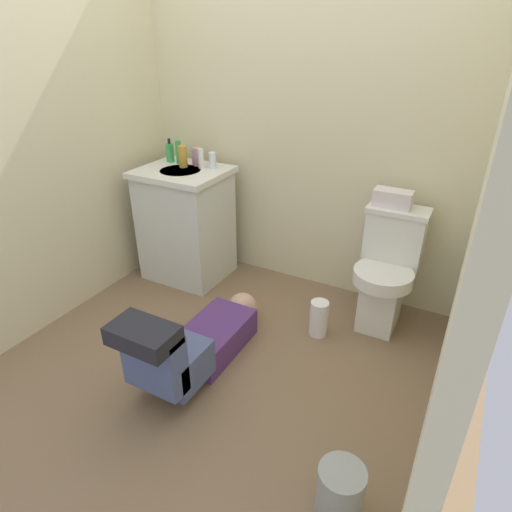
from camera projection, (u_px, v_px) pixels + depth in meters
The scene contains 17 objects.
ground_plane at pixel (227, 350), 2.60m from camera, with size 2.75×2.91×0.04m, color #7D6245.
wall_back at pixel (302, 112), 2.81m from camera, with size 2.41×0.08×2.40m, color beige.
wall_left at pixel (49, 122), 2.52m from camera, with size 0.08×1.91×2.40m, color beige.
wall_right at pixel (497, 182), 1.55m from camera, with size 0.08×1.91×2.40m, color beige.
toilet at pixel (387, 271), 2.66m from camera, with size 0.36×0.46×0.75m.
vanity_cabinet at pixel (186, 223), 3.18m from camera, with size 0.60×0.52×0.82m.
faucet at pixel (193, 157), 3.08m from camera, with size 0.02×0.02×0.10m, color silver.
person_plumber at pixel (194, 342), 2.36m from camera, with size 0.39×1.06×0.52m.
tissue_box at pixel (393, 198), 2.55m from camera, with size 0.22×0.11×0.10m, color silver.
soap_dispenser at pixel (170, 152), 3.14m from camera, with size 0.06×0.06×0.17m.
bottle_green at pixel (179, 152), 3.09m from camera, with size 0.04×0.04×0.17m, color green.
bottle_amber at pixel (183, 157), 3.02m from camera, with size 0.06×0.06×0.15m, color gold.
bottle_pink at pixel (197, 157), 3.05m from camera, with size 0.05×0.05×0.13m, color pink.
bottle_white at pixel (201, 159), 2.99m from camera, with size 0.04×0.04×0.13m, color white.
bottle_clear at pixel (213, 160), 3.00m from camera, with size 0.05×0.05×0.11m, color silver.
trash_can at pixel (340, 494), 1.64m from camera, with size 0.18×0.18×0.26m, color gray.
paper_towel_roll at pixel (319, 318), 2.65m from camera, with size 0.11×0.11×0.23m, color white.
Camera 1 is at (1.12, -1.72, 1.69)m, focal length 30.62 mm.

